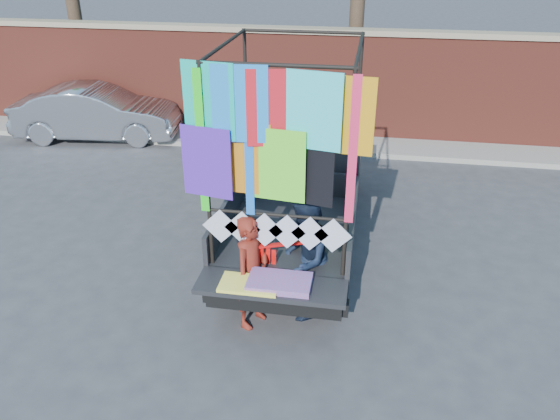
% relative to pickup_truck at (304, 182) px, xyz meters
% --- Properties ---
extents(ground, '(90.00, 90.00, 0.00)m').
position_rel_pickup_truck_xyz_m(ground, '(-0.50, -2.25, -0.86)').
color(ground, '#38383A').
rests_on(ground, ground).
extents(brick_wall, '(30.00, 0.45, 2.61)m').
position_rel_pickup_truck_xyz_m(brick_wall, '(-0.50, 4.75, 0.47)').
color(brick_wall, maroon).
rests_on(brick_wall, ground).
extents(curb, '(30.00, 1.20, 0.12)m').
position_rel_pickup_truck_xyz_m(curb, '(-0.50, 4.05, -0.80)').
color(curb, gray).
rests_on(curb, ground).
extents(pickup_truck, '(2.14, 5.38, 3.39)m').
position_rel_pickup_truck_xyz_m(pickup_truck, '(0.00, 0.00, 0.00)').
color(pickup_truck, black).
rests_on(pickup_truck, ground).
extents(sedan, '(4.06, 1.85, 1.29)m').
position_rel_pickup_truck_xyz_m(sedan, '(-5.56, 3.68, -0.21)').
color(sedan, '#A8AAAF').
rests_on(sedan, ground).
extents(woman, '(0.57, 0.67, 1.56)m').
position_rel_pickup_truck_xyz_m(woman, '(-0.30, -2.67, -0.08)').
color(woman, maroon).
rests_on(woman, ground).
extents(man, '(0.68, 0.86, 1.71)m').
position_rel_pickup_truck_xyz_m(man, '(0.32, -2.36, -0.00)').
color(man, '#141E32').
rests_on(man, ground).
extents(streamer_bundle, '(0.84, 0.36, 0.62)m').
position_rel_pickup_truck_xyz_m(streamer_bundle, '(-0.09, -2.53, 0.08)').
color(streamer_bundle, red).
rests_on(streamer_bundle, ground).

